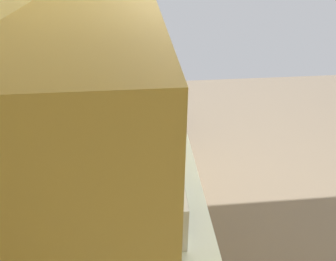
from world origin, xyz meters
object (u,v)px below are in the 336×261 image
kettle (151,89)px  microwave (146,196)px  bowl (153,107)px  oven_range (144,101)px

kettle → microwave: bearing=176.5°
bowl → kettle: (0.31, 0.00, 0.04)m
bowl → kettle: size_ratio=0.83×
microwave → bowl: (1.21, -0.09, -0.11)m
microwave → bowl: bearing=-4.4°
oven_range → bowl: 1.19m
bowl → microwave: bearing=175.6°
oven_range → bowl: bearing=-176.5°
bowl → kettle: bearing=0.0°
oven_range → microwave: (-2.30, 0.03, 0.58)m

